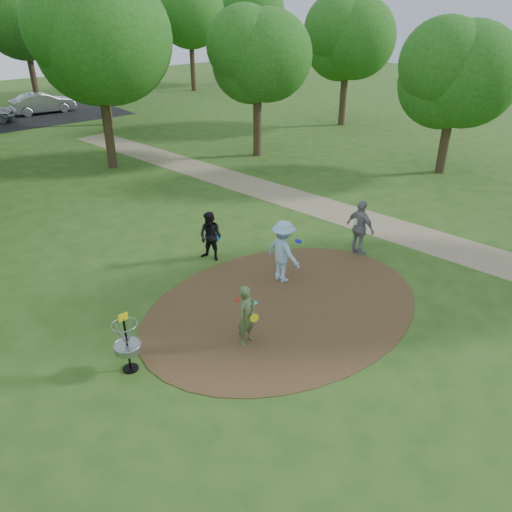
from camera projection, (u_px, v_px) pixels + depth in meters
ground at (283, 306)px, 13.86m from camera, size 100.00×100.00×0.00m
dirt_clearing at (283, 306)px, 13.86m from camera, size 8.40×8.40×0.02m
footpath at (375, 224)px, 18.90m from camera, size 7.55×39.89×0.01m
parking_lot at (21, 118)px, 35.52m from camera, size 14.00×8.00×0.01m
player_observer_with_disc at (247, 315)px, 12.06m from camera, size 0.66×0.57×1.59m
player_throwing_with_disc at (283, 251)px, 14.72m from camera, size 1.13×1.27×1.93m
player_walking_with_disc at (211, 237)px, 15.99m from camera, size 0.89×0.98×1.63m
player_waiting_with_disc at (360, 228)px, 16.27m from camera, size 0.56×1.13×1.89m
disc_ground_cyan at (253, 303)px, 13.95m from camera, size 0.22×0.22×0.02m
disc_ground_red at (239, 300)px, 14.12m from camera, size 0.22×0.22×0.02m
car_right at (43, 103)px, 36.60m from camera, size 4.53×1.78×1.47m
disc_golf_basket at (126, 338)px, 11.12m from camera, size 0.63×0.63×1.54m
tree_ring at (140, 67)px, 18.85m from camera, size 36.67×45.34×9.21m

